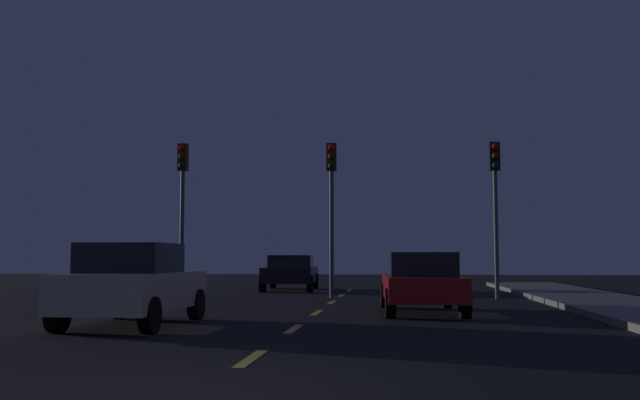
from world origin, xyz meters
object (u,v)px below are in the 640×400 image
traffic_signal_left (182,189)px  car_oncoming_far (291,272)px  traffic_signal_center (331,189)px  car_adjacent_lane (133,284)px  car_stopped_ahead (421,282)px  traffic_signal_right (495,189)px

traffic_signal_left → car_oncoming_far: 6.55m
traffic_signal_center → car_adjacent_lane: bearing=-107.0°
traffic_signal_center → car_adjacent_lane: size_ratio=1.29×
car_stopped_ahead → car_oncoming_far: bearing=113.5°
traffic_signal_center → traffic_signal_right: (5.20, -0.00, -0.04)m
car_stopped_ahead → traffic_signal_left: bearing=142.8°
car_oncoming_far → traffic_signal_center: bearing=-67.8°
car_stopped_ahead → car_adjacent_lane: size_ratio=1.11×
car_adjacent_lane → car_oncoming_far: bearing=86.8°
car_oncoming_far → traffic_signal_right: bearing=-35.3°
traffic_signal_center → car_stopped_ahead: traffic_signal_center is taller
car_stopped_ahead → car_oncoming_far: 11.94m
traffic_signal_center → traffic_signal_right: bearing=-0.0°
traffic_signal_right → car_stopped_ahead: (-2.55, -5.78, -2.74)m
traffic_signal_center → car_adjacent_lane: traffic_signal_center is taller
car_stopped_ahead → car_adjacent_lane: car_adjacent_lane is taller
traffic_signal_left → car_adjacent_lane: bearing=-78.0°
car_oncoming_far → traffic_signal_left: bearing=-119.0°
traffic_signal_right → car_stopped_ahead: bearing=-113.8°
traffic_signal_right → car_stopped_ahead: traffic_signal_right is taller
traffic_signal_left → traffic_signal_right: 10.17m
traffic_signal_center → car_oncoming_far: bearing=112.2°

